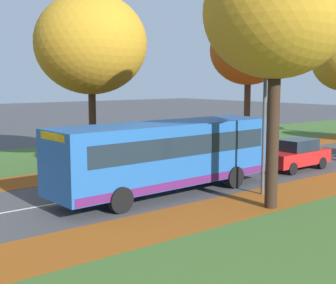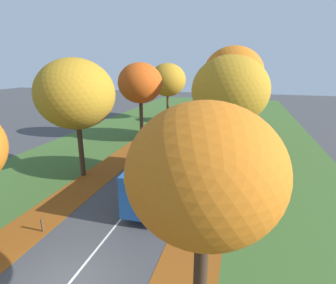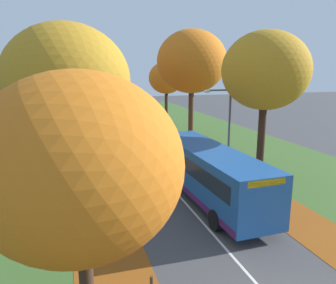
# 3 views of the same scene
# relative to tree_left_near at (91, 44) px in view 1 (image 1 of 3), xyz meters

# --- Properties ---
(grass_verge_left) EXTENTS (12.00, 90.00, 0.01)m
(grass_verge_left) POSITION_rel_tree_left_near_xyz_m (-3.39, 9.67, -6.62)
(grass_verge_left) COLOR #3D6028
(grass_verge_left) RESTS_ON ground
(leaf_litter_left) EXTENTS (2.80, 60.00, 0.00)m
(leaf_litter_left) POSITION_rel_tree_left_near_xyz_m (1.21, 3.67, -6.61)
(leaf_litter_left) COLOR #8C4714
(leaf_litter_left) RESTS_ON grass_verge_left
(leaf_litter_right) EXTENTS (2.80, 60.00, 0.00)m
(leaf_litter_right) POSITION_rel_tree_left_near_xyz_m (10.41, 3.67, -6.61)
(leaf_litter_right) COLOR #8C4714
(leaf_litter_right) RESTS_ON grass_verge_right
(road_centre_line) EXTENTS (0.12, 80.00, 0.01)m
(road_centre_line) POSITION_rel_tree_left_near_xyz_m (5.81, 9.67, -6.62)
(road_centre_line) COLOR silver
(road_centre_line) RESTS_ON ground
(tree_left_near) EXTENTS (5.94, 5.94, 9.31)m
(tree_left_near) POSITION_rel_tree_left_near_xyz_m (0.00, 0.00, 0.00)
(tree_left_near) COLOR #422D1E
(tree_left_near) RESTS_ON ground
(tree_left_mid) EXTENTS (5.17, 5.17, 9.06)m
(tree_left_mid) POSITION_rel_tree_left_near_xyz_m (0.66, 11.59, 0.08)
(tree_left_mid) COLOR #422D1E
(tree_left_mid) RESTS_ON ground
(tree_right_near) EXTENTS (5.21, 5.21, 9.45)m
(tree_right_near) POSITION_rel_tree_left_near_xyz_m (11.34, 1.08, 0.44)
(tree_right_near) COLOR black
(tree_right_near) RESTS_ON ground
(streetlamp_right) EXTENTS (1.89, 0.28, 6.00)m
(streetlamp_right) POSITION_rel_tree_left_near_xyz_m (9.48, 2.42, -2.89)
(streetlamp_right) COLOR #47474C
(streetlamp_right) RESTS_ON ground
(bus) EXTENTS (2.92, 10.48, 2.98)m
(bus) POSITION_rel_tree_left_near_xyz_m (7.15, -0.53, -4.92)
(bus) COLOR #1E5199
(bus) RESTS_ON ground
(car_red_lead) EXTENTS (1.83, 4.22, 1.62)m
(car_red_lead) POSITION_rel_tree_left_near_xyz_m (7.28, 8.06, -5.81)
(car_red_lead) COLOR #B21919
(car_red_lead) RESTS_ON ground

